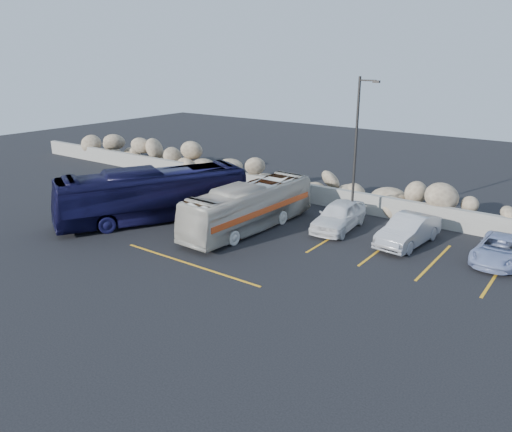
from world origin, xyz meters
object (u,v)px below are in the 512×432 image
Objects in this scene: tour_coach at (153,195)px; car_b at (408,230)px; lamppost at (357,149)px; car_d at (499,250)px; vintage_bus at (249,207)px; car_a at (339,216)px.

car_b is at bearing 47.70° from tour_coach.
car_d is (7.67, -0.71, -3.72)m from lamppost.
vintage_bus is 0.84× the size of tour_coach.
vintage_bus reaches higher than car_b.
car_b reaches higher than car_d.
car_a is 3.85m from car_b.
lamppost is at bearing 68.52° from car_a.
car_d is at bearing 17.29° from vintage_bus.
car_b is (3.85, -0.00, -0.03)m from car_a.
car_b is at bearing -4.85° from car_a.
car_a is 7.99m from car_d.
vintage_bus is at bearing -148.72° from car_a.
tour_coach is at bearing -153.82° from car_b.
tour_coach is 2.59× the size of car_d.
car_b is 1.08× the size of car_d.
tour_coach reaches higher than vintage_bus.
car_a is at bearing -177.20° from car_d.
car_b is at bearing -174.97° from car_d.
car_b is at bearing -16.38° from lamppost.
lamppost reaches higher than car_d.
lamppost is 1.79× the size of car_b.
tour_coach reaches higher than car_d.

